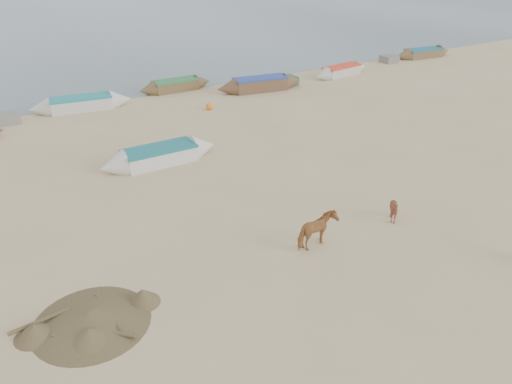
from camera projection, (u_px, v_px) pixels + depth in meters
The scene contains 7 objects.
ground at pixel (318, 264), 16.87m from camera, with size 140.00×140.00×0.00m, color tan.
cow_adult at pixel (317, 231), 17.53m from camera, with size 0.71×1.56×1.32m, color #9C6233.
calf_front at pixel (394, 210), 19.19m from camera, with size 0.79×0.89×0.98m, color #5D2B1D.
near_canoe at pixel (160, 155), 24.18m from camera, with size 5.93×1.41×0.83m, color silver, non-canonical shape.
debris_pile at pixel (91, 317), 14.22m from camera, with size 3.37×3.37×0.43m, color brown.
waterline_canoes at pixel (141, 99), 32.51m from camera, with size 57.48×5.03×0.97m.
beach_clutter at pixel (177, 98), 33.13m from camera, with size 46.97×4.66×0.64m.
Camera 1 is at (-9.04, -10.73, 9.91)m, focal length 35.00 mm.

